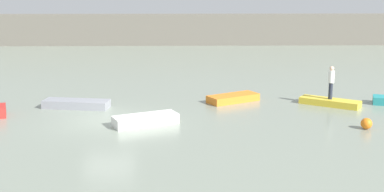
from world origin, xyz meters
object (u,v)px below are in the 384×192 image
at_px(rowboat_grey, 76,104).
at_px(rowboat_yellow, 330,102).
at_px(rowboat_orange, 233,98).
at_px(mooring_buoy, 366,124).
at_px(person_white_shirt, 331,81).
at_px(rowboat_white, 146,120).

distance_m(rowboat_grey, rowboat_yellow, 13.75).
bearing_deg(rowboat_orange, mooring_buoy, -74.72).
bearing_deg(rowboat_orange, person_white_shirt, -40.58).
distance_m(rowboat_grey, person_white_shirt, 13.79).
distance_m(rowboat_white, person_white_shirt, 10.54).
bearing_deg(rowboat_white, rowboat_orange, 20.64).
bearing_deg(rowboat_grey, mooring_buoy, -8.06).
distance_m(rowboat_grey, rowboat_white, 5.18).
height_order(person_white_shirt, mooring_buoy, person_white_shirt).
xyz_separation_m(rowboat_grey, rowboat_orange, (8.54, 1.30, -0.01)).
height_order(rowboat_grey, rowboat_white, rowboat_white).
bearing_deg(rowboat_orange, rowboat_white, -164.31).
height_order(rowboat_orange, rowboat_yellow, rowboat_orange).
distance_m(rowboat_white, rowboat_yellow, 10.48).
bearing_deg(rowboat_white, mooring_buoy, -30.04).
relative_size(rowboat_yellow, person_white_shirt, 1.78).
distance_m(rowboat_grey, mooring_buoy, 14.80).
bearing_deg(rowboat_grey, rowboat_white, -31.77).
height_order(rowboat_grey, rowboat_yellow, rowboat_grey).
height_order(rowboat_grey, rowboat_orange, rowboat_grey).
relative_size(rowboat_white, rowboat_orange, 1.05).
bearing_deg(rowboat_grey, person_white_shirt, 10.16).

